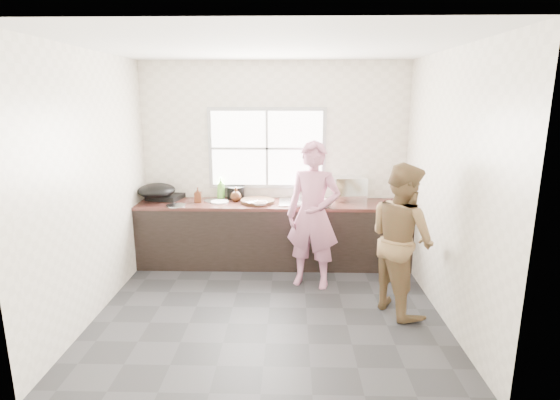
{
  "coord_description": "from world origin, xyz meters",
  "views": [
    {
      "loc": [
        0.22,
        -4.35,
        2.24
      ],
      "look_at": [
        0.1,
        0.65,
        1.05
      ],
      "focal_mm": 28.0,
      "sensor_mm": 36.0,
      "label": 1
    }
  ],
  "objects_px": {
    "black_pot": "(236,193)",
    "glass_jar": "(223,195)",
    "person_side": "(401,239)",
    "bowl_crabs": "(322,204)",
    "bottle_green": "(221,188)",
    "plate_food": "(220,202)",
    "wok": "(157,190)",
    "pot_lid_left": "(176,205)",
    "bowl_mince": "(260,204)",
    "burner": "(167,196)",
    "dish_rack": "(349,188)",
    "woman": "(313,220)",
    "cutting_board": "(258,201)",
    "pot_lid_right": "(214,201)",
    "bottle_brown_short": "(236,195)",
    "bowl_held": "(296,204)",
    "bottle_brown_tall": "(198,195)"
  },
  "relations": [
    {
      "from": "bottle_brown_short",
      "to": "burner",
      "type": "distance_m",
      "value": 0.99
    },
    {
      "from": "black_pot",
      "to": "glass_jar",
      "type": "distance_m",
      "value": 0.19
    },
    {
      "from": "burner",
      "to": "plate_food",
      "type": "bearing_deg",
      "value": -16.02
    },
    {
      "from": "black_pot",
      "to": "burner",
      "type": "bearing_deg",
      "value": -178.85
    },
    {
      "from": "burner",
      "to": "dish_rack",
      "type": "relative_size",
      "value": 1.0
    },
    {
      "from": "pot_lid_left",
      "to": "cutting_board",
      "type": "bearing_deg",
      "value": 10.37
    },
    {
      "from": "pot_lid_left",
      "to": "burner",
      "type": "bearing_deg",
      "value": 119.2
    },
    {
      "from": "pot_lid_right",
      "to": "bottle_brown_short",
      "type": "bearing_deg",
      "value": -0.16
    },
    {
      "from": "bottle_brown_tall",
      "to": "person_side",
      "type": "bearing_deg",
      "value": -28.4
    },
    {
      "from": "plate_food",
      "to": "dish_rack",
      "type": "bearing_deg",
      "value": 6.28
    },
    {
      "from": "bowl_crabs",
      "to": "pot_lid_right",
      "type": "relative_size",
      "value": 0.84
    },
    {
      "from": "black_pot",
      "to": "plate_food",
      "type": "distance_m",
      "value": 0.31
    },
    {
      "from": "bowl_crabs",
      "to": "black_pot",
      "type": "relative_size",
      "value": 0.93
    },
    {
      "from": "bottle_brown_short",
      "to": "woman",
      "type": "bearing_deg",
      "value": -36.48
    },
    {
      "from": "bottle_brown_short",
      "to": "pot_lid_right",
      "type": "xyz_separation_m",
      "value": [
        -0.3,
        0.0,
        -0.08
      ]
    },
    {
      "from": "cutting_board",
      "to": "glass_jar",
      "type": "bearing_deg",
      "value": 154.03
    },
    {
      "from": "bottle_brown_tall",
      "to": "glass_jar",
      "type": "height_order",
      "value": "bottle_brown_tall"
    },
    {
      "from": "bottle_green",
      "to": "bowl_crabs",
      "type": "bearing_deg",
      "value": -17.85
    },
    {
      "from": "bowl_crabs",
      "to": "bottle_green",
      "type": "xyz_separation_m",
      "value": [
        -1.37,
        0.44,
        0.12
      ]
    },
    {
      "from": "black_pot",
      "to": "dish_rack",
      "type": "distance_m",
      "value": 1.56
    },
    {
      "from": "person_side",
      "to": "wok",
      "type": "relative_size",
      "value": 3.24
    },
    {
      "from": "cutting_board",
      "to": "bottle_brown_short",
      "type": "height_order",
      "value": "bottle_brown_short"
    },
    {
      "from": "black_pot",
      "to": "bottle_brown_short",
      "type": "relative_size",
      "value": 1.35
    },
    {
      "from": "burner",
      "to": "wok",
      "type": "relative_size",
      "value": 0.87
    },
    {
      "from": "dish_rack",
      "to": "pot_lid_left",
      "type": "distance_m",
      "value": 2.32
    },
    {
      "from": "person_side",
      "to": "bottle_brown_tall",
      "type": "height_order",
      "value": "person_side"
    },
    {
      "from": "woman",
      "to": "cutting_board",
      "type": "height_order",
      "value": "woman"
    },
    {
      "from": "black_pot",
      "to": "plate_food",
      "type": "relative_size",
      "value": 1.01
    },
    {
      "from": "person_side",
      "to": "black_pot",
      "type": "relative_size",
      "value": 6.74
    },
    {
      "from": "cutting_board",
      "to": "burner",
      "type": "xyz_separation_m",
      "value": [
        -1.28,
        0.23,
        0.01
      ]
    },
    {
      "from": "bowl_held",
      "to": "glass_jar",
      "type": "relative_size",
      "value": 2.08
    },
    {
      "from": "bowl_mince",
      "to": "burner",
      "type": "xyz_separation_m",
      "value": [
        -1.32,
        0.37,
        0.01
      ]
    },
    {
      "from": "bowl_mince",
      "to": "bottle_brown_tall",
      "type": "distance_m",
      "value": 0.86
    },
    {
      "from": "bottle_green",
      "to": "burner",
      "type": "height_order",
      "value": "bottle_green"
    },
    {
      "from": "person_side",
      "to": "glass_jar",
      "type": "xyz_separation_m",
      "value": [
        -2.1,
        1.52,
        0.11
      ]
    },
    {
      "from": "bowl_mince",
      "to": "glass_jar",
      "type": "height_order",
      "value": "glass_jar"
    },
    {
      "from": "bottle_brown_short",
      "to": "dish_rack",
      "type": "height_order",
      "value": "dish_rack"
    },
    {
      "from": "bowl_held",
      "to": "pot_lid_left",
      "type": "bearing_deg",
      "value": 179.87
    },
    {
      "from": "bowl_mince",
      "to": "pot_lid_right",
      "type": "relative_size",
      "value": 0.77
    },
    {
      "from": "wok",
      "to": "pot_lid_left",
      "type": "distance_m",
      "value": 0.41
    },
    {
      "from": "bowl_crabs",
      "to": "woman",
      "type": "bearing_deg",
      "value": -106.68
    },
    {
      "from": "bottle_brown_short",
      "to": "wok",
      "type": "xyz_separation_m",
      "value": [
        -1.06,
        -0.05,
        0.07
      ]
    },
    {
      "from": "cutting_board",
      "to": "plate_food",
      "type": "distance_m",
      "value": 0.51
    },
    {
      "from": "person_side",
      "to": "plate_food",
      "type": "relative_size",
      "value": 6.79
    },
    {
      "from": "woman",
      "to": "bottle_brown_short",
      "type": "bearing_deg",
      "value": 160.41
    },
    {
      "from": "bowl_crabs",
      "to": "bowl_held",
      "type": "distance_m",
      "value": 0.33
    },
    {
      "from": "person_side",
      "to": "bowl_held",
      "type": "bearing_deg",
      "value": 21.0
    },
    {
      "from": "bowl_mince",
      "to": "dish_rack",
      "type": "xyz_separation_m",
      "value": [
        1.2,
        0.34,
        0.14
      ]
    },
    {
      "from": "dish_rack",
      "to": "bowl_crabs",
      "type": "bearing_deg",
      "value": -141.55
    },
    {
      "from": "woman",
      "to": "bowl_held",
      "type": "distance_m",
      "value": 0.5
    }
  ]
}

